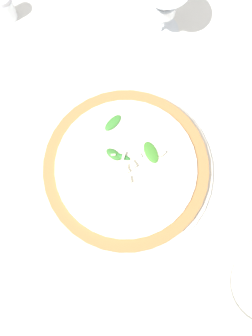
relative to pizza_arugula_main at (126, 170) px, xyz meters
name	(u,v)px	position (x,y,z in m)	size (l,w,h in m)	color
ground_plane	(113,163)	(-0.01, -0.03, -0.02)	(6.00, 6.00, 0.00)	silver
pizza_arugula_main	(126,170)	(0.00, 0.00, 0.00)	(0.32, 0.32, 0.05)	silver
wine_glass	(164,2)	(-0.29, -0.02, 0.08)	(0.09, 0.09, 0.15)	white
shaker_pepper	(6,8)	(-0.24, -0.31, 0.02)	(0.03, 0.03, 0.07)	silver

